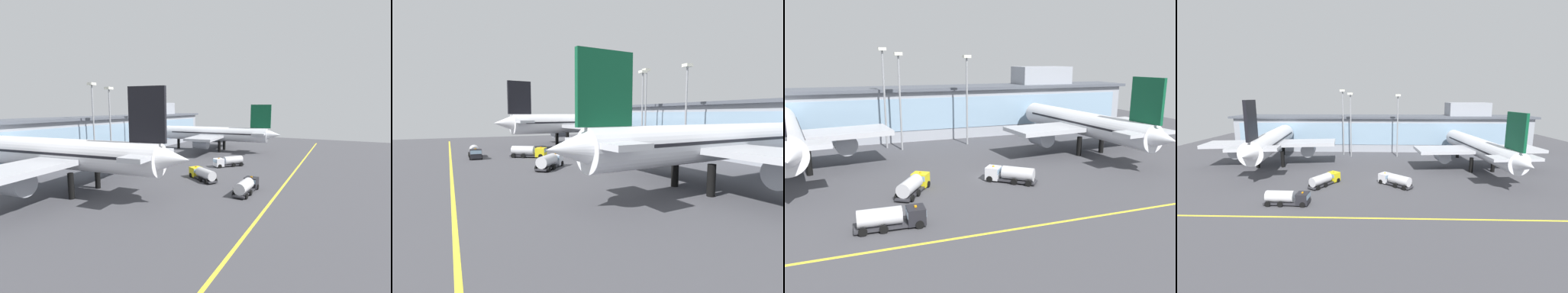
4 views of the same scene
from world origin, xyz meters
TOP-DOWN VIEW (x-y plane):
  - ground_plane at (0.00, 0.00)m, footprint 180.00×180.00m
  - taxiway_centreline_stripe at (0.00, -22.00)m, footprint 144.00×0.50m
  - terminal_building at (1.61, 42.13)m, footprint 119.08×14.00m
  - airliner_near_left at (-34.51, 14.91)m, footprint 40.36×50.36m
  - airliner_near_right at (28.68, 11.79)m, footprint 37.50×49.97m
  - fuel_tanker_truck at (3.12, -3.81)m, footprint 8.47×7.69m
  - baggage_tug_near at (-13.80, -3.90)m, footprint 6.89×8.94m
  - service_truck_far at (-18.72, -16.38)m, footprint 9.09×3.06m
  - apron_light_mast_west at (-14.12, 30.98)m, footprint 1.80×1.80m
  - apron_light_mast_centre at (5.68, 28.38)m, footprint 1.80×1.80m
  - apron_light_mast_east at (-10.95, 27.64)m, footprint 1.80×1.80m

SIDE VIEW (x-z plane):
  - ground_plane at x=0.00m, z-range 0.00..0.00m
  - taxiway_centreline_stripe at x=0.00m, z-range 0.00..0.01m
  - fuel_tanker_truck at x=3.12m, z-range 0.06..2.96m
  - baggage_tug_near at x=-13.80m, z-range 0.06..2.96m
  - service_truck_far at x=-18.72m, z-range 0.06..2.96m
  - airliner_near_right at x=28.68m, z-range -2.42..15.59m
  - terminal_building at x=1.61m, z-range -2.10..16.99m
  - airliner_near_left at x=-34.51m, z-range -2.76..17.93m
  - apron_light_mast_centre at x=5.68m, z-range 3.57..25.86m
  - apron_light_mast_east at x=-10.95m, z-range 3.60..26.43m
  - apron_light_mast_west at x=-14.12m, z-range 3.66..27.61m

